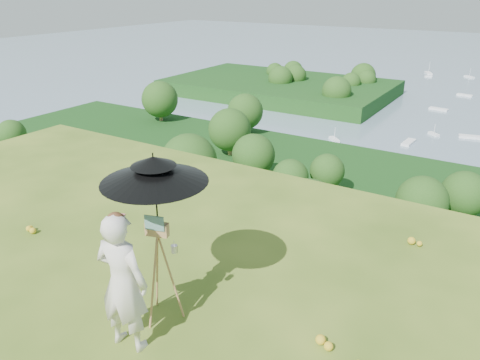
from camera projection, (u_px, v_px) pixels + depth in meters
The scene contains 9 objects.
shoreline_tier at pixel (456, 243), 78.38m from camera, with size 170.00×28.00×8.00m, color #696154.
peninsula at pixel (280, 80), 174.90m from camera, with size 90.00×60.00×12.00m, color #0F3911, non-canonical shape.
slope_trees at pixel (421, 232), 38.94m from camera, with size 110.00×50.00×6.00m, color #1E4916, non-canonical shape.
harbor_town at pixel (463, 208), 75.87m from camera, with size 110.00×22.00×5.00m, color silver, non-canonical shape.
moored_boats at pixel (460, 111), 150.93m from camera, with size 140.00×140.00×0.70m, color white, non-canonical shape.
painter at pixel (123, 282), 5.36m from camera, with size 0.65×0.42×1.77m, color beige.
field_easel at pixel (160, 267), 5.88m from camera, with size 0.57×0.57×1.51m, color #AE8249, non-canonical shape.
sun_umbrella at pixel (156, 194), 5.52m from camera, with size 1.27×1.27×1.03m, color black, non-canonical shape.
painter_cap at pixel (115, 217), 5.04m from camera, with size 0.20×0.24×0.10m, color #E37F7D, non-canonical shape.
Camera 1 is at (5.28, -2.06, 4.04)m, focal length 35.00 mm.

